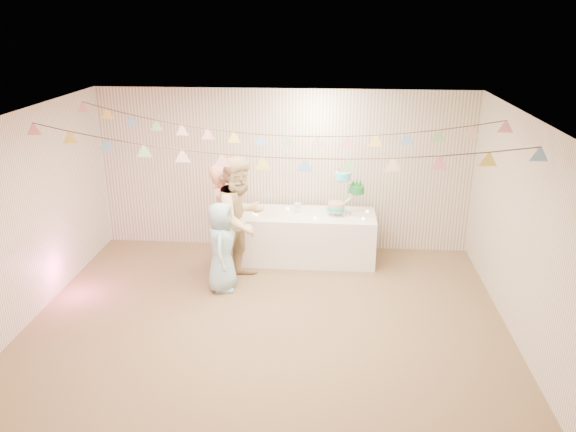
# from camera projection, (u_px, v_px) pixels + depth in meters

# --- Properties ---
(floor) EXTENTS (6.00, 6.00, 0.00)m
(floor) POSITION_uv_depth(u_px,v_px,m) (267.00, 322.00, 7.11)
(floor) COLOR brown
(floor) RESTS_ON ground
(ceiling) EXTENTS (6.00, 6.00, 0.00)m
(ceiling) POSITION_uv_depth(u_px,v_px,m) (264.00, 118.00, 6.22)
(ceiling) COLOR silver
(ceiling) RESTS_ON ground
(back_wall) EXTENTS (6.00, 6.00, 0.00)m
(back_wall) POSITION_uv_depth(u_px,v_px,m) (284.00, 171.00, 9.00)
(back_wall) COLOR silver
(back_wall) RESTS_ON ground
(front_wall) EXTENTS (6.00, 6.00, 0.00)m
(front_wall) POSITION_uv_depth(u_px,v_px,m) (228.00, 344.00, 4.33)
(front_wall) COLOR silver
(front_wall) RESTS_ON ground
(left_wall) EXTENTS (5.00, 5.00, 0.00)m
(left_wall) POSITION_uv_depth(u_px,v_px,m) (24.00, 220.00, 6.89)
(left_wall) COLOR silver
(left_wall) RESTS_ON ground
(right_wall) EXTENTS (5.00, 5.00, 0.00)m
(right_wall) POSITION_uv_depth(u_px,v_px,m) (525.00, 234.00, 6.44)
(right_wall) COLOR silver
(right_wall) RESTS_ON ground
(table) EXTENTS (2.04, 0.82, 0.77)m
(table) POSITION_uv_depth(u_px,v_px,m) (309.00, 237.00, 8.79)
(table) COLOR white
(table) RESTS_ON floor
(cake_stand) EXTENTS (0.62, 0.36, 0.69)m
(cake_stand) POSITION_uv_depth(u_px,v_px,m) (346.00, 193.00, 8.55)
(cake_stand) COLOR silver
(cake_stand) RESTS_ON table
(cake_bottom) EXTENTS (0.31, 0.31, 0.15)m
(cake_bottom) POSITION_uv_depth(u_px,v_px,m) (335.00, 210.00, 8.60)
(cake_bottom) COLOR #29BFC1
(cake_bottom) RESTS_ON cake_stand
(cake_middle) EXTENTS (0.27, 0.27, 0.22)m
(cake_middle) POSITION_uv_depth(u_px,v_px,m) (357.00, 191.00, 8.62)
(cake_middle) COLOR #1A7833
(cake_middle) RESTS_ON cake_stand
(cake_top_tier) EXTENTS (0.25, 0.25, 0.19)m
(cake_top_tier) POSITION_uv_depth(u_px,v_px,m) (342.00, 176.00, 8.43)
(cake_top_tier) COLOR #4FEBFB
(cake_top_tier) RESTS_ON cake_stand
(platter) EXTENTS (0.38, 0.38, 0.02)m
(platter) POSITION_uv_depth(u_px,v_px,m) (269.00, 214.00, 8.66)
(platter) COLOR white
(platter) RESTS_ON table
(posy) EXTENTS (0.14, 0.14, 0.16)m
(posy) POSITION_uv_depth(u_px,v_px,m) (298.00, 208.00, 8.70)
(posy) COLOR white
(posy) RESTS_ON table
(person_adult_a) EXTENTS (0.42, 0.63, 1.68)m
(person_adult_a) POSITION_uv_depth(u_px,v_px,m) (225.00, 220.00, 8.20)
(person_adult_a) COLOR tan
(person_adult_a) RESTS_ON floor
(person_adult_b) EXTENTS (1.09, 1.14, 1.86)m
(person_adult_b) POSITION_uv_depth(u_px,v_px,m) (241.00, 220.00, 7.95)
(person_adult_b) COLOR tan
(person_adult_b) RESTS_ON floor
(person_child) EXTENTS (0.44, 0.65, 1.29)m
(person_child) POSITION_uv_depth(u_px,v_px,m) (222.00, 247.00, 7.76)
(person_child) COLOR #92BDCF
(person_child) RESTS_ON floor
(bunting_back) EXTENTS (5.60, 1.10, 0.40)m
(bunting_back) POSITION_uv_depth(u_px,v_px,m) (275.00, 122.00, 7.33)
(bunting_back) COLOR pink
(bunting_back) RESTS_ON ceiling
(bunting_front) EXTENTS (5.60, 0.90, 0.36)m
(bunting_front) POSITION_uv_depth(u_px,v_px,m) (262.00, 146.00, 6.13)
(bunting_front) COLOR #72A5E5
(bunting_front) RESTS_ON ceiling
(tealight_0) EXTENTS (0.04, 0.04, 0.03)m
(tealight_0) POSITION_uv_depth(u_px,v_px,m) (257.00, 215.00, 8.57)
(tealight_0) COLOR #FFD88C
(tealight_0) RESTS_ON table
(tealight_1) EXTENTS (0.04, 0.04, 0.03)m
(tealight_1) POSITION_uv_depth(u_px,v_px,m) (288.00, 208.00, 8.85)
(tealight_1) COLOR #FFD88C
(tealight_1) RESTS_ON table
(tealight_2) EXTENTS (0.04, 0.04, 0.03)m
(tealight_2) POSITION_uv_depth(u_px,v_px,m) (315.00, 218.00, 8.44)
(tealight_2) COLOR #FFD88C
(tealight_2) RESTS_ON table
(tealight_3) EXTENTS (0.04, 0.04, 0.03)m
(tealight_3) POSITION_uv_depth(u_px,v_px,m) (332.00, 209.00, 8.83)
(tealight_3) COLOR #FFD88C
(tealight_3) RESTS_ON table
(tealight_4) EXTENTS (0.04, 0.04, 0.03)m
(tealight_4) POSITION_uv_depth(u_px,v_px,m) (363.00, 218.00, 8.42)
(tealight_4) COLOR #FFD88C
(tealight_4) RESTS_ON table
(tealight_5) EXTENTS (0.04, 0.04, 0.03)m
(tealight_5) POSITION_uv_depth(u_px,v_px,m) (367.00, 211.00, 8.73)
(tealight_5) COLOR #FFD88C
(tealight_5) RESTS_ON table
(tealight_6) EXTENTS (0.04, 0.04, 0.03)m
(tealight_6) POSITION_uv_depth(u_px,v_px,m) (254.00, 213.00, 8.64)
(tealight_6) COLOR #FFD88C
(tealight_6) RESTS_ON table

